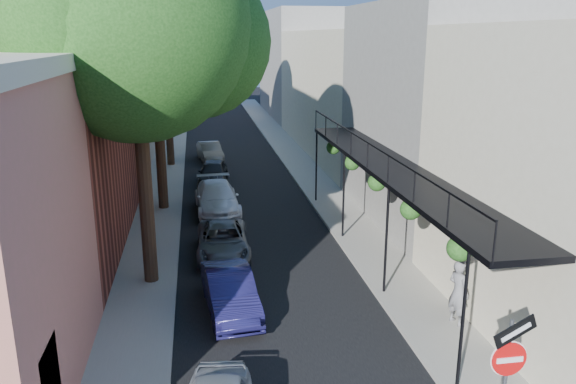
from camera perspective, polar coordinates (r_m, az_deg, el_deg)
name	(u,v)px	position (r m, az deg, el deg)	size (l,w,h in m)	color
road_surface	(231,154)	(37.93, -5.86, 3.85)	(6.00, 64.00, 0.01)	black
sidewalk_left	(170,155)	(37.90, -11.92, 3.67)	(2.00, 64.00, 0.12)	gray
sidewalk_right	(289,151)	(38.36, 0.13, 4.15)	(2.00, 64.00, 0.12)	gray
buildings_left	(75,83)	(36.65, -20.86, 10.32)	(10.10, 59.10, 12.00)	#C36E64
buildings_right	(364,86)	(38.37, 7.77, 10.60)	(9.80, 55.00, 10.00)	beige
sign_post	(508,364)	(11.18, 21.49, -15.98)	(0.89, 0.17, 2.99)	#595B60
oak_near	(150,29)	(17.38, -13.84, 15.80)	(7.48, 6.80, 11.42)	#311D13
oak_mid	(164,51)	(25.35, -12.52, 13.83)	(6.60, 6.00, 10.20)	#311D13
oak_far	(171,25)	(34.37, -11.77, 16.26)	(7.70, 7.00, 11.90)	#311D13
parked_car_b	(230,292)	(16.39, -5.90, -10.06)	(1.30, 3.73, 1.23)	#181646
parked_car_c	(223,241)	(20.42, -6.62, -4.94)	(1.85, 4.01, 1.11)	#57585E
parked_car_d	(217,198)	(25.32, -7.22, -0.63)	(1.85, 4.55, 1.32)	white
parked_car_e	(213,172)	(30.30, -7.62, 1.99)	(1.47, 3.65, 1.24)	black
parked_car_f	(210,152)	(35.86, -7.92, 4.05)	(1.25, 3.59, 1.18)	slate
pedestrian	(458,292)	(15.98, 16.92, -9.72)	(0.67, 0.44, 1.84)	slate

